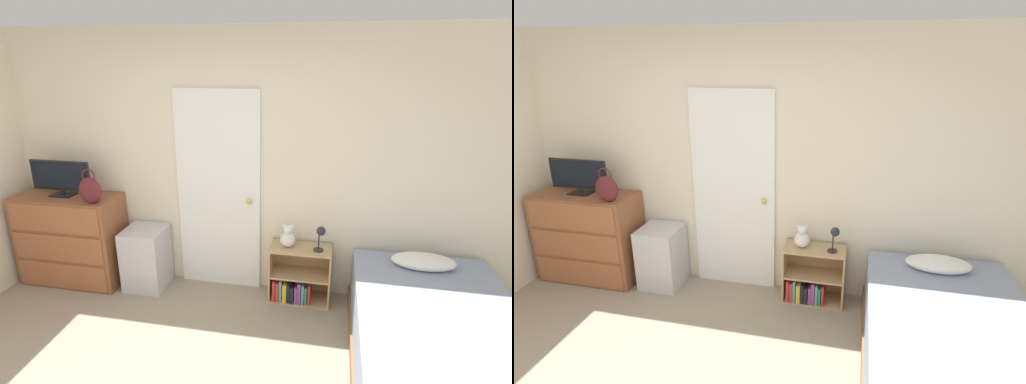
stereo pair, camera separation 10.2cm
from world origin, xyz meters
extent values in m
cube|color=beige|center=(0.00, 2.14, 1.27)|extent=(10.00, 0.06, 2.55)
cube|color=white|center=(0.01, 2.09, 1.00)|extent=(0.83, 0.04, 2.00)
sphere|color=gold|center=(0.32, 2.04, 0.95)|extent=(0.06, 0.06, 0.06)
cube|color=brown|center=(-1.53, 1.86, 0.47)|extent=(1.05, 0.46, 0.94)
cube|color=#9D5B39|center=(-1.53, 1.63, 0.16)|extent=(0.97, 0.01, 0.28)
cube|color=#9D5B39|center=(-1.53, 1.63, 0.47)|extent=(0.97, 0.01, 0.28)
cube|color=#9D5B39|center=(-1.53, 1.63, 0.78)|extent=(0.97, 0.01, 0.28)
cube|color=black|center=(-1.56, 1.87, 0.95)|extent=(0.22, 0.16, 0.01)
cylinder|color=black|center=(-1.56, 1.87, 0.98)|extent=(0.04, 0.04, 0.04)
cube|color=black|center=(-1.56, 1.87, 1.15)|extent=(0.63, 0.02, 0.31)
cube|color=black|center=(-1.56, 1.86, 1.15)|extent=(0.60, 0.01, 0.27)
ellipsoid|color=#591E23|center=(-1.14, 1.71, 1.07)|extent=(0.23, 0.10, 0.26)
torus|color=#591E23|center=(-1.14, 1.71, 1.22)|extent=(0.14, 0.01, 0.14)
cube|color=silver|center=(-0.72, 1.88, 0.32)|extent=(0.40, 0.41, 0.63)
cube|color=tan|center=(0.56, 1.94, 0.28)|extent=(0.02, 0.30, 0.56)
cube|color=tan|center=(1.13, 1.94, 0.28)|extent=(0.02, 0.30, 0.56)
cube|color=tan|center=(0.85, 1.94, 0.01)|extent=(0.55, 0.30, 0.02)
cube|color=tan|center=(0.85, 1.94, 0.28)|extent=(0.55, 0.30, 0.02)
cube|color=tan|center=(0.85, 1.94, 0.55)|extent=(0.55, 0.30, 0.02)
cube|color=tan|center=(0.85, 2.08, 0.28)|extent=(0.58, 0.01, 0.56)
cube|color=red|center=(0.61, 1.90, 0.13)|extent=(0.03, 0.19, 0.22)
cube|color=red|center=(0.64, 1.90, 0.12)|extent=(0.03, 0.19, 0.20)
cube|color=teal|center=(0.67, 1.90, 0.13)|extent=(0.02, 0.19, 0.23)
cube|color=gold|center=(0.71, 1.89, 0.11)|extent=(0.04, 0.18, 0.19)
cube|color=black|center=(0.75, 1.89, 0.12)|extent=(0.03, 0.17, 0.19)
cube|color=black|center=(0.78, 1.92, 0.10)|extent=(0.03, 0.24, 0.17)
cube|color=#8C3F8C|center=(0.82, 1.90, 0.11)|extent=(0.03, 0.19, 0.18)
cube|color=#8C3F8C|center=(0.85, 1.89, 0.13)|extent=(0.03, 0.18, 0.22)
cube|color=teal|center=(0.89, 1.91, 0.12)|extent=(0.03, 0.22, 0.20)
cube|color=#338C4C|center=(0.92, 1.91, 0.11)|extent=(0.02, 0.22, 0.18)
cube|color=red|center=(0.95, 1.93, 0.12)|extent=(0.02, 0.25, 0.20)
sphere|color=silver|center=(0.72, 1.94, 0.63)|extent=(0.15, 0.15, 0.15)
sphere|color=silver|center=(0.72, 1.94, 0.73)|extent=(0.09, 0.09, 0.09)
sphere|color=silver|center=(0.72, 1.90, 0.72)|extent=(0.03, 0.03, 0.03)
sphere|color=silver|center=(0.68, 1.94, 0.76)|extent=(0.04, 0.04, 0.04)
sphere|color=silver|center=(0.75, 1.94, 0.76)|extent=(0.04, 0.04, 0.04)
cylinder|color=#262628|center=(1.01, 1.91, 0.57)|extent=(0.09, 0.09, 0.01)
cylinder|color=#262628|center=(1.01, 1.91, 0.66)|extent=(0.01, 0.01, 0.17)
sphere|color=#262628|center=(1.03, 1.90, 0.76)|extent=(0.08, 0.08, 0.08)
cube|color=brown|center=(1.92, 1.14, 0.06)|extent=(1.20, 1.90, 0.12)
cube|color=#8C99B2|center=(1.92, 1.14, 0.33)|extent=(1.16, 1.84, 0.42)
ellipsoid|color=white|center=(1.92, 1.82, 0.59)|extent=(0.54, 0.28, 0.12)
camera|label=1|loc=(1.09, -1.49, 2.27)|focal=28.00mm
camera|label=2|loc=(1.19, -1.46, 2.27)|focal=28.00mm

